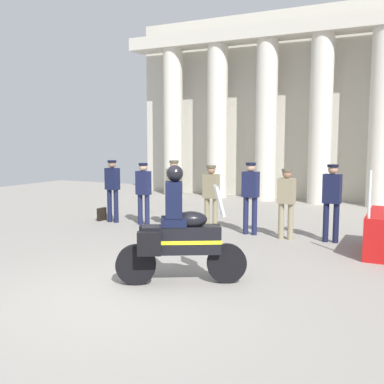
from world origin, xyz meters
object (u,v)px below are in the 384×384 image
Objects in this scene: officer_in_row_0 at (112,186)px; officer_in_row_4 at (250,192)px; officer_in_row_6 at (332,197)px; officer_in_row_1 at (143,189)px; officer_in_row_3 at (211,193)px; officer_in_row_5 at (286,198)px; motorcycle_with_rider at (177,235)px; officer_in_row_2 at (174,188)px; briefcase_on_ground at (102,214)px.

officer_in_row_0 is 3.97m from officer_in_row_4.
officer_in_row_0 is at bearing 7.54° from officer_in_row_6.
officer_in_row_4 reaches higher than officer_in_row_1.
officer_in_row_3 is 1.02× the size of officer_in_row_5.
motorcycle_with_rider is (3.19, -4.01, -0.19)m from officer_in_row_1.
officer_in_row_3 is at bearing -172.83° from officer_in_row_2.
officer_in_row_5 is 5.39m from briefcase_on_ground.
motorcycle_with_rider reaches higher than officer_in_row_6.
officer_in_row_0 is at bearing 9.44° from officer_in_row_1.
officer_in_row_5 is (3.90, -0.04, -0.02)m from officer_in_row_1.
motorcycle_with_rider is (-1.70, -4.11, -0.24)m from officer_in_row_6.
officer_in_row_3 is at bearing 11.59° from officer_in_row_4.
officer_in_row_6 reaches higher than officer_in_row_3.
motorcycle_with_rider is at bearing -41.13° from briefcase_on_ground.
officer_in_row_1 reaches higher than officer_in_row_5.
officer_in_row_5 is 4.53× the size of briefcase_on_ground.
motorcycle_with_rider is at bearing 98.84° from officer_in_row_4.
officer_in_row_2 is 1.01× the size of officer_in_row_4.
motorcycle_with_rider reaches higher than officer_in_row_4.
briefcase_on_ground is (-2.39, 0.05, -0.86)m from officer_in_row_2.
officer_in_row_2 is 4.90× the size of briefcase_on_ground.
officer_in_row_6 is 4.45m from motorcycle_with_rider.
officer_in_row_0 is 0.99× the size of officer_in_row_4.
officer_in_row_2 is 1.08× the size of officer_in_row_5.
officer_in_row_6 is 6.38m from briefcase_on_ground.
officer_in_row_6 is at bearing -171.94° from officer_in_row_3.
officer_in_row_6 is at bearing 38.21° from motorcycle_with_rider.
officer_in_row_4 is 4.11m from motorcycle_with_rider.
officer_in_row_1 is 0.88× the size of motorcycle_with_rider.
briefcase_on_ground is at bearing -4.15° from officer_in_row_0.
officer_in_row_1 is at bearing 7.76° from officer_in_row_4.
officer_in_row_4 is at bearing -171.82° from officer_in_row_0.
officer_in_row_4 is at bearing 0.83° from briefcase_on_ground.
officer_in_row_5 is (1.90, -0.03, -0.02)m from officer_in_row_3.
officer_in_row_4 is (2.03, 0.12, -0.01)m from officer_in_row_2.
officer_in_row_5 is at bearing -174.14° from officer_in_row_2.
officer_in_row_3 reaches higher than briefcase_on_ground.
officer_in_row_2 is 2.94m from officer_in_row_5.
officer_in_row_3 is at bearing -172.97° from officer_in_row_0.
officer_in_row_6 reaches higher than officer_in_row_4.
officer_in_row_4 is 1.90m from officer_in_row_6.
officer_in_row_0 reaches higher than briefcase_on_ground.
officer_in_row_6 reaches higher than officer_in_row_5.
officer_in_row_1 reaches higher than officer_in_row_3.
officer_in_row_4 is (3.97, 0.15, 0.01)m from officer_in_row_0.
officer_in_row_0 is at bearing -10.21° from briefcase_on_ground.
officer_in_row_6 is at bearing -172.84° from officer_in_row_1.
officer_in_row_2 is 4.58m from motorcycle_with_rider.
officer_in_row_1 is at bearing 5.85° from officer_in_row_3.
officer_in_row_2 is (1.93, 0.03, 0.02)m from officer_in_row_0.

